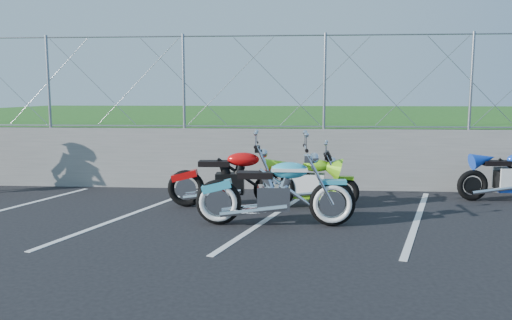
# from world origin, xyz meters

# --- Properties ---
(ground) EXTENTS (90.00, 90.00, 0.00)m
(ground) POSITION_xyz_m (0.00, 0.00, 0.00)
(ground) COLOR black
(ground) RESTS_ON ground
(retaining_wall) EXTENTS (30.00, 0.22, 1.30)m
(retaining_wall) POSITION_xyz_m (0.00, 3.50, 0.65)
(retaining_wall) COLOR slate
(retaining_wall) RESTS_ON ground
(grass_field) EXTENTS (30.00, 20.00, 1.30)m
(grass_field) POSITION_xyz_m (0.00, 13.50, 0.65)
(grass_field) COLOR #1D5115
(grass_field) RESTS_ON ground
(chain_link_fence) EXTENTS (28.00, 0.03, 2.00)m
(chain_link_fence) POSITION_xyz_m (0.00, 3.50, 2.30)
(chain_link_fence) COLOR gray
(chain_link_fence) RESTS_ON retaining_wall
(parking_lines) EXTENTS (18.29, 4.31, 0.01)m
(parking_lines) POSITION_xyz_m (1.20, 1.00, 0.00)
(parking_lines) COLOR silver
(parking_lines) RESTS_ON ground
(cruiser_turquoise) EXTENTS (2.49, 0.79, 1.24)m
(cruiser_turquoise) POSITION_xyz_m (0.10, 0.44, 0.50)
(cruiser_turquoise) COLOR black
(cruiser_turquoise) RESTS_ON ground
(naked_orange) EXTENTS (2.32, 0.79, 1.16)m
(naked_orange) POSITION_xyz_m (-0.73, 1.64, 0.49)
(naked_orange) COLOR black
(naked_orange) RESTS_ON ground
(sportbike_green) EXTENTS (1.93, 0.69, 1.00)m
(sportbike_green) POSITION_xyz_m (0.61, 1.78, 0.43)
(sportbike_green) COLOR black
(sportbike_green) RESTS_ON ground
(sportbike_blue) EXTENTS (2.02, 0.72, 1.05)m
(sportbike_blue) POSITION_xyz_m (4.53, 2.60, 0.45)
(sportbike_blue) COLOR black
(sportbike_blue) RESTS_ON ground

